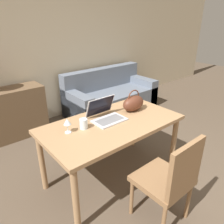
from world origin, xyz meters
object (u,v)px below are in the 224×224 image
(chair, at_px, (170,178))
(drinking_glass, at_px, (84,124))
(laptop, at_px, (105,113))
(wine_glass, at_px, (67,122))
(couch, at_px, (111,97))
(handbag, at_px, (133,103))

(chair, relative_size, drinking_glass, 8.61)
(laptop, bearing_deg, wine_glass, -178.59)
(chair, xyz_separation_m, wine_glass, (-0.46, 0.89, 0.34))
(laptop, relative_size, drinking_glass, 3.36)
(chair, relative_size, laptop, 2.57)
(couch, height_order, handbag, handbag)
(couch, height_order, laptop, laptop)
(drinking_glass, bearing_deg, laptop, 7.42)
(chair, bearing_deg, laptop, 89.21)
(drinking_glass, height_order, wine_glass, wine_glass)
(wine_glass, height_order, handbag, handbag)
(laptop, relative_size, wine_glass, 2.36)
(couch, xyz_separation_m, wine_glass, (-1.72, -1.43, 0.56))
(couch, bearing_deg, laptop, -131.44)
(chair, height_order, wine_glass, chair)
(couch, xyz_separation_m, drinking_glass, (-1.56, -1.46, 0.50))
(wine_glass, bearing_deg, handbag, -1.87)
(couch, bearing_deg, chair, -118.50)
(chair, bearing_deg, wine_glass, 117.13)
(drinking_glass, distance_m, wine_glass, 0.17)
(wine_glass, bearing_deg, laptop, 1.41)
(couch, distance_m, wine_glass, 2.30)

